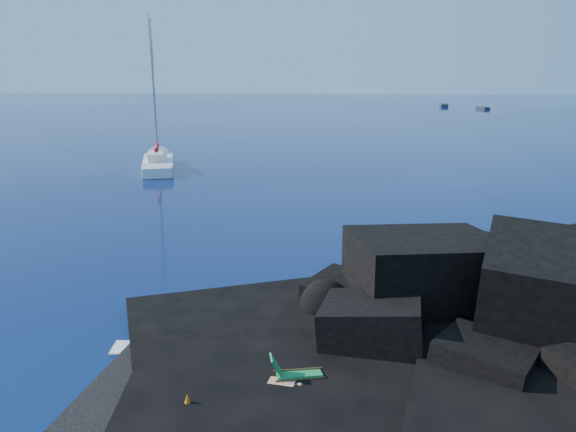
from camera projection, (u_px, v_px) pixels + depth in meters
name	position (u px, v px, depth m)	size (l,w,h in m)	color
ground	(84.00, 396.00, 15.31)	(400.00, 400.00, 0.00)	#030333
headland	(536.00, 360.00, 17.21)	(24.00, 24.00, 3.60)	black
beach	(250.00, 393.00, 15.45)	(8.50, 6.00, 0.70)	black
surf_foam	(282.00, 323.00, 19.75)	(10.00, 8.00, 0.06)	white
sailboat	(158.00, 169.00, 50.28)	(2.59, 12.33, 12.93)	white
deck_chair	(299.00, 368.00, 15.12)	(1.40, 0.61, 0.96)	#1C8240
towel	(282.00, 390.00, 14.92)	(1.99, 0.94, 0.05)	silver
sunbather	(282.00, 385.00, 14.88)	(1.89, 0.48, 0.26)	tan
marker_cone	(188.00, 403.00, 13.92)	(0.34, 0.34, 0.52)	orange
distant_boat_a	(444.00, 107.00, 135.81)	(1.61, 5.17, 0.69)	#2A2B30
distant_boat_b	(483.00, 109.00, 126.80)	(1.31, 4.21, 0.56)	#26262B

